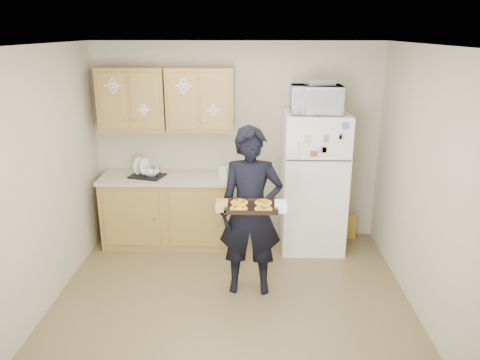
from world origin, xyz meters
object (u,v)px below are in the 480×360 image
object	(u,v)px
person	(251,212)
baking_tray	(251,207)
dish_rack	(147,170)
microwave	(316,100)
refrigerator	(313,182)

from	to	relation	value
person	baking_tray	xyz separation A→B (m)	(0.00, -0.30, 0.17)
baking_tray	dish_rack	world-z (taller)	baking_tray
person	dish_rack	xyz separation A→B (m)	(-1.28, 1.08, 0.10)
baking_tray	microwave	xyz separation A→B (m)	(0.73, 1.32, 0.81)
refrigerator	person	bearing A→B (deg)	-125.42
person	baking_tray	world-z (taller)	person
refrigerator	person	world-z (taller)	person
baking_tray	microwave	size ratio (longest dim) A/B	0.84
dish_rack	person	bearing A→B (deg)	-40.18
refrigerator	dish_rack	size ratio (longest dim) A/B	4.32
refrigerator	dish_rack	bearing A→B (deg)	179.71
baking_tray	dish_rack	distance (m)	1.88
refrigerator	microwave	bearing A→B (deg)	-115.01
person	baking_tray	distance (m)	0.35
microwave	dish_rack	bearing A→B (deg)	178.93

